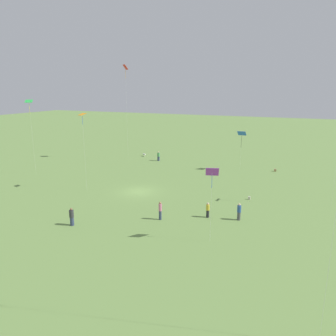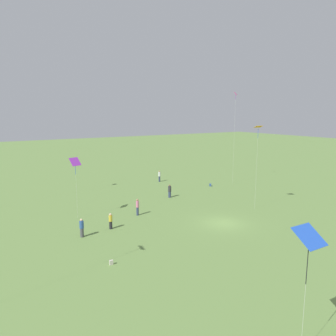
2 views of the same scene
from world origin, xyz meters
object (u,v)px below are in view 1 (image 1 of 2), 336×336
person_3 (72,217)px  picnic_bag_1 (275,170)px  kite_1 (212,173)px  kite_5 (126,71)px  person_1 (239,212)px  kite_7 (29,104)px  person_0 (160,210)px  person_2 (158,156)px  kite_0 (242,134)px  kite_2 (82,118)px  picnic_bag_2 (249,198)px  person_4 (208,210)px  dog_0 (144,155)px

person_3 → picnic_bag_1: person_3 is taller
kite_1 → kite_5: bearing=-20.1°
person_3 → kite_1: size_ratio=0.27×
person_1 → kite_7: size_ratio=0.16×
person_0 → person_3: size_ratio=1.07×
person_2 → kite_1: kite_1 is taller
person_2 → kite_0: (1.36, 15.23, 5.09)m
kite_2 → kite_5: kite_5 is taller
person_0 → picnic_bag_2: 12.29m
person_1 → person_3: (7.78, -14.74, 0.00)m
person_1 → kite_2: kite_2 is taller
kite_0 → kite_1: size_ratio=0.96×
person_0 → person_4: 4.95m
kite_5 → person_3: bearing=-167.3°
person_2 → person_4: bearing=119.5°
kite_0 → kite_5: size_ratio=0.38×
kite_2 → kite_7: kite_7 is taller
person_2 → kite_2: 21.55m
person_4 → kite_7: 32.08m
kite_1 → kite_7: size_ratio=0.59×
kite_2 → picnic_bag_1: kite_2 is taller
picnic_bag_1 → person_2: bearing=-89.2°
person_1 → kite_2: (-2.27, -20.54, 8.58)m
kite_7 → kite_5: bearing=71.0°
kite_5 → picnic_bag_1: 30.66m
dog_0 → picnic_bag_2: size_ratio=2.09×
kite_0 → person_0: bearing=127.5°
kite_1 → picnic_bag_2: size_ratio=18.08×
person_2 → picnic_bag_2: 24.41m
picnic_bag_1 → kite_7: bearing=-64.5°
dog_0 → picnic_bag_2: bearing=92.4°
person_2 → kite_0: size_ratio=0.27×
kite_5 → picnic_bag_1: kite_5 is taller
kite_0 → kite_7: bearing=72.7°
person_1 → kite_5: 35.68m
kite_0 → picnic_bag_1: 8.01m
person_2 → kite_2: kite_2 is taller
person_0 → dog_0: size_ratio=2.48×
person_1 → person_3: size_ratio=0.99×
picnic_bag_2 → person_1: bearing=0.8°
kite_2 → person_3: bearing=3.6°
person_2 → kite_5: bearing=6.7°
person_2 → dog_0: size_ratio=2.22×
person_2 → person_3: 30.08m
kite_1 → kite_2: size_ratio=0.67×
kite_2 → person_2: bearing=149.7°
kite_2 → picnic_bag_2: size_ratio=26.93×
person_0 → person_4: person_0 is taller
person_1 → picnic_bag_2: 6.82m
person_0 → person_2: 27.67m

